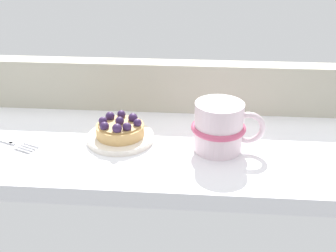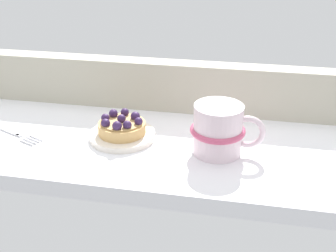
{
  "view_description": "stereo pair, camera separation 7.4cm",
  "coord_description": "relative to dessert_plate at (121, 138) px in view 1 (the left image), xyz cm",
  "views": [
    {
      "loc": [
        10.74,
        -67.77,
        36.48
      ],
      "look_at": [
        5.53,
        -1.73,
        3.76
      ],
      "focal_mm": 44.81,
      "sensor_mm": 36.0,
      "label": 1
    },
    {
      "loc": [
        18.06,
        -66.78,
        36.48
      ],
      "look_at": [
        5.53,
        -1.73,
        3.76
      ],
      "focal_mm": 44.81,
      "sensor_mm": 36.0,
      "label": 2
    }
  ],
  "objects": [
    {
      "name": "ground_plane",
      "position": [
        3.28,
        0.78,
        -2.01
      ],
      "size": [
        84.57,
        33.28,
        2.99
      ],
      "primitive_type": "cube",
      "color": "white"
    },
    {
      "name": "window_rail_back",
      "position": [
        3.28,
        15.17,
        4.64
      ],
      "size": [
        82.88,
        4.49,
        10.3
      ],
      "primitive_type": "cube",
      "color": "#B2AD99",
      "rests_on": "ground_plane"
    },
    {
      "name": "dessert_plate",
      "position": [
        0.0,
        0.0,
        0.0
      ],
      "size": [
        12.17,
        12.17,
        1.1
      ],
      "color": "silver",
      "rests_on": "ground_plane"
    },
    {
      "name": "raspberry_tart",
      "position": [
        -0.02,
        -0.03,
        2.03
      ],
      "size": [
        8.71,
        8.71,
        3.74
      ],
      "color": "tan",
      "rests_on": "dessert_plate"
    },
    {
      "name": "coffee_mug",
      "position": [
        17.85,
        -1.9,
        3.87
      ],
      "size": [
        12.76,
        9.48,
        8.82
      ],
      "color": "silver",
      "rests_on": "ground_plane"
    },
    {
      "name": "dessert_fork",
      "position": [
        -22.02,
        -1.9,
        -0.21
      ],
      "size": [
        16.23,
        8.03,
        0.6
      ],
      "color": "#B7B7BC",
      "rests_on": "ground_plane"
    }
  ]
}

